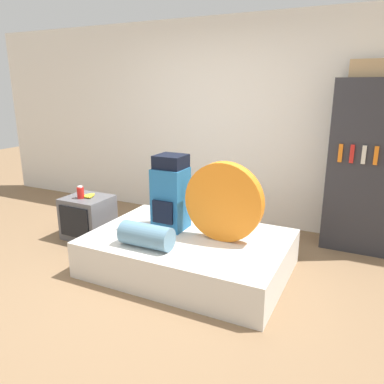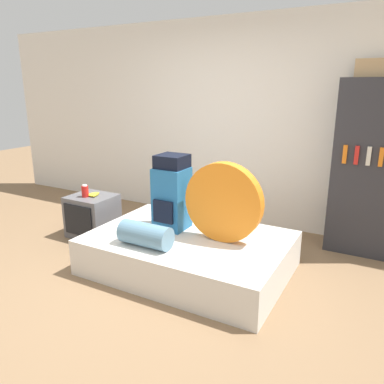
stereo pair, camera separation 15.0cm
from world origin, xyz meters
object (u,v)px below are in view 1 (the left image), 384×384
object	(u,v)px
canister	(81,192)
bookshelf	(363,167)
cardboard_box	(371,68)
television	(88,217)
sleeping_roll	(146,236)
tent_bag	(224,202)
backpack	(171,194)

from	to	relation	value
canister	bookshelf	bearing A→B (deg)	21.52
cardboard_box	television	bearing A→B (deg)	-158.58
television	canister	size ratio (longest dim) A/B	3.53
canister	sleeping_roll	bearing A→B (deg)	-23.64
tent_bag	sleeping_roll	size ratio (longest dim) A/B	1.53
sleeping_roll	canister	world-z (taller)	canister
television	backpack	bearing A→B (deg)	-4.79
tent_bag	sleeping_roll	bearing A→B (deg)	-140.37
television	cardboard_box	xyz separation A→B (m)	(2.85, 1.12, 1.69)
sleeping_roll	bookshelf	world-z (taller)	bookshelf
backpack	bookshelf	bearing A→B (deg)	35.22
sleeping_roll	television	xyz separation A→B (m)	(-1.23, 0.61, -0.22)
tent_bag	television	world-z (taller)	tent_bag
tent_bag	sleeping_roll	distance (m)	0.77
sleeping_roll	backpack	bearing A→B (deg)	93.53
sleeping_roll	television	bearing A→B (deg)	153.60
tent_bag	backpack	bearing A→B (deg)	175.52
backpack	television	distance (m)	1.29
sleeping_roll	cardboard_box	bearing A→B (deg)	46.83
television	cardboard_box	size ratio (longest dim) A/B	1.32
sleeping_roll	canister	xyz separation A→B (m)	(-1.26, 0.55, 0.10)
backpack	tent_bag	world-z (taller)	backpack
canister	bookshelf	size ratio (longest dim) A/B	0.08
sleeping_roll	bookshelf	bearing A→B (deg)	45.74
canister	cardboard_box	distance (m)	3.40
television	cardboard_box	bearing A→B (deg)	21.42
television	canister	xyz separation A→B (m)	(-0.03, -0.06, 0.32)
backpack	sleeping_roll	size ratio (longest dim) A/B	1.54
television	bookshelf	xyz separation A→B (m)	(2.89, 1.10, 0.67)
tent_bag	bookshelf	xyz separation A→B (m)	(1.10, 1.24, 0.19)
tent_bag	bookshelf	size ratio (longest dim) A/B	0.41
backpack	cardboard_box	distance (m)	2.39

